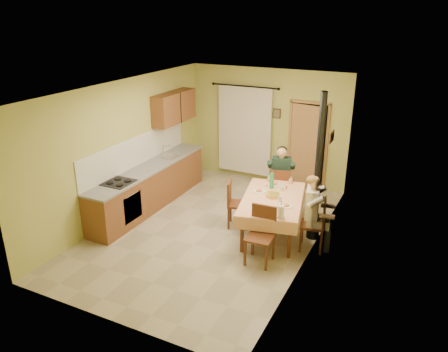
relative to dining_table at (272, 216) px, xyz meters
The scene contains 17 objects.
floor 1.26m from the dining_table, 161.65° to the right, with size 4.00×6.00×0.01m, color tan.
room_shell 1.87m from the dining_table, 161.65° to the right, with size 4.04×6.04×2.82m.
kitchen_run 2.84m from the dining_table, behind, with size 0.64×3.64×1.56m.
upper_cabinets 3.60m from the dining_table, 155.88° to the left, with size 0.35×1.40×0.70m, color brown.
curtain 3.16m from the dining_table, 123.74° to the left, with size 1.70×0.07×2.22m.
doorway 2.65m from the dining_table, 91.99° to the left, with size 0.96×0.21×2.15m.
dining_table is the anchor object (origin of this frame).
tableware 0.44m from the dining_table, 58.70° to the right, with size 0.94×1.54×0.33m.
chair_far 1.13m from the dining_table, 101.27° to the left, with size 0.50×0.50×0.97m.
chair_near 1.06m from the dining_table, 80.74° to the right, with size 0.46×0.46×1.00m.
chair_right 0.89m from the dining_table, 13.12° to the right, with size 0.49×0.49×0.98m.
chair_left 0.73m from the dining_table, behind, with size 0.51×0.51×0.96m.
man_far 1.24m from the dining_table, 101.32° to the left, with size 0.64×0.56×1.39m.
man_right 1.00m from the dining_table, 13.51° to the right, with size 0.53×0.63×1.39m.
stove_flue 1.03m from the dining_table, 16.29° to the left, with size 0.24×0.24×2.80m.
picture_back 3.06m from the dining_table, 108.85° to the left, with size 0.19×0.03×0.23m, color black.
picture_right 1.88m from the dining_table, 44.61° to the left, with size 0.03×0.31×0.21m, color brown.
Camera 1 is at (3.62, -6.79, 4.13)m, focal length 35.00 mm.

